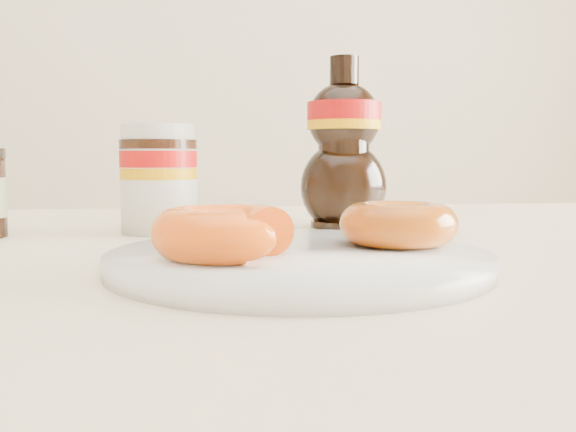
{
  "coord_description": "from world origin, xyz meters",
  "views": [
    {
      "loc": [
        -0.02,
        -0.49,
        0.83
      ],
      "look_at": [
        0.07,
        0.01,
        0.79
      ],
      "focal_mm": 40.0,
      "sensor_mm": 36.0,
      "label": 1
    }
  ],
  "objects": [
    {
      "name": "syrup_bottle",
      "position": [
        0.17,
        0.23,
        0.85
      ],
      "size": [
        0.11,
        0.1,
        0.2
      ],
      "primitive_type": null,
      "rotation": [
        0.0,
        0.0,
        -0.18
      ],
      "color": "black",
      "rests_on": "dining_table"
    },
    {
      "name": "nutella_jar",
      "position": [
        -0.04,
        0.21,
        0.81
      ],
      "size": [
        0.08,
        0.08,
        0.12
      ],
      "rotation": [
        0.0,
        0.0,
        0.22
      ],
      "color": "white",
      "rests_on": "dining_table"
    },
    {
      "name": "donut_bitten",
      "position": [
        0.01,
        -0.06,
        0.78
      ],
      "size": [
        0.11,
        0.11,
        0.03
      ],
      "primitive_type": "torus",
      "rotation": [
        0.0,
        0.0,
        0.12
      ],
      "color": "#EC490D",
      "rests_on": "plate"
    },
    {
      "name": "donut_whole",
      "position": [
        0.15,
        -0.01,
        0.78
      ],
      "size": [
        0.12,
        0.12,
        0.03
      ],
      "primitive_type": "torus",
      "rotation": [
        0.0,
        0.0,
        -0.31
      ],
      "color": "#A63A0A",
      "rests_on": "plate"
    },
    {
      "name": "dining_table",
      "position": [
        0.0,
        0.1,
        0.67
      ],
      "size": [
        1.4,
        0.9,
        0.75
      ],
      "color": "beige",
      "rests_on": "ground"
    },
    {
      "name": "plate",
      "position": [
        0.07,
        -0.04,
        0.76
      ],
      "size": [
        0.28,
        0.28,
        0.01
      ],
      "color": "white",
      "rests_on": "dining_table"
    }
  ]
}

